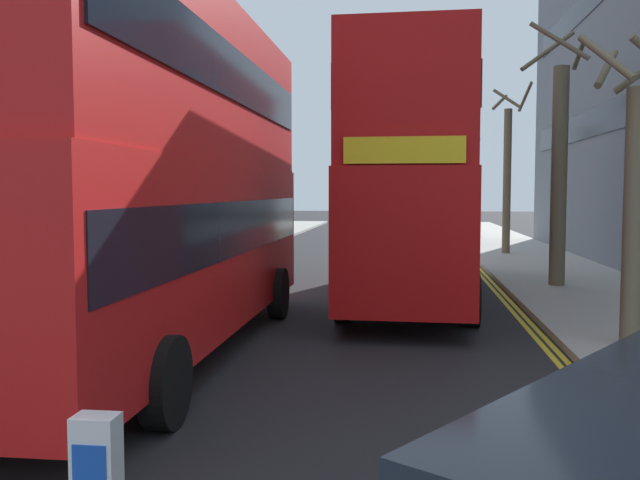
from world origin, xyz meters
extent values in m
cube|color=#ADA89E|center=(6.50, 16.00, 0.07)|extent=(4.00, 80.00, 0.14)
cube|color=#ADA89E|center=(-6.50, 16.00, 0.07)|extent=(4.00, 80.00, 0.14)
cube|color=yellow|center=(4.40, 14.00, 0.00)|extent=(0.10, 56.00, 0.01)
cube|color=yellow|center=(4.24, 14.00, 0.00)|extent=(0.10, 56.00, 0.01)
cube|color=blue|center=(0.00, 3.46, 0.92)|extent=(0.22, 0.01, 0.26)
cube|color=red|center=(-1.93, 10.08, 1.74)|extent=(2.52, 10.80, 2.60)
cube|color=red|center=(-1.93, 10.08, 4.29)|extent=(2.47, 10.59, 2.50)
cube|color=black|center=(-1.93, 10.08, 2.04)|extent=(2.55, 10.37, 0.84)
cube|color=black|center=(-1.93, 10.08, 4.39)|extent=(2.54, 10.16, 0.80)
cube|color=yellow|center=(-1.92, 15.46, 3.29)|extent=(2.00, 0.06, 0.44)
cylinder|color=black|center=(-3.17, 13.43, 0.52)|extent=(0.30, 1.04, 1.04)
cylinder|color=black|center=(-0.67, 13.42, 0.52)|extent=(0.30, 1.04, 1.04)
cylinder|color=black|center=(-0.68, 6.73, 0.52)|extent=(0.30, 1.04, 1.04)
cube|color=#B20F0F|center=(2.06, 16.44, 1.74)|extent=(2.86, 10.88, 2.60)
cube|color=#B20F0F|center=(2.06, 16.44, 4.29)|extent=(2.80, 10.66, 2.50)
cube|color=black|center=(2.06, 16.44, 2.04)|extent=(2.87, 10.45, 0.84)
cube|color=black|center=(2.06, 16.44, 4.39)|extent=(2.85, 10.23, 0.80)
cube|color=yellow|center=(1.88, 11.06, 3.29)|extent=(2.00, 0.13, 0.44)
cube|color=maroon|center=(2.06, 16.44, 5.59)|extent=(2.57, 9.79, 0.10)
cylinder|color=black|center=(3.20, 13.05, 0.52)|extent=(0.33, 1.05, 1.04)
cylinder|color=black|center=(0.70, 13.13, 0.52)|extent=(0.33, 1.05, 1.04)
cylinder|color=black|center=(3.42, 19.74, 0.52)|extent=(0.33, 1.05, 1.04)
cylinder|color=black|center=(0.92, 19.83, 0.52)|extent=(0.33, 1.05, 1.04)
cylinder|color=#6B6047|center=(5.89, 27.91, 3.00)|extent=(0.31, 0.31, 5.71)
cylinder|color=#6B6047|center=(6.55, 28.03, 6.32)|extent=(0.37, 1.39, 1.02)
cylinder|color=#6B6047|center=(5.59, 28.20, 6.15)|extent=(0.71, 0.72, 0.68)
cylinder|color=#6B6047|center=(5.74, 27.43, 6.20)|extent=(1.04, 0.43, 0.79)
cylinder|color=#6B6047|center=(5.88, 18.35, 2.99)|extent=(0.41, 0.41, 5.70)
cylinder|color=#6B6047|center=(6.32, 18.38, 6.15)|extent=(0.18, 0.94, 0.70)
cylinder|color=#6B6047|center=(5.65, 19.07, 6.37)|extent=(1.51, 0.58, 1.13)
cylinder|color=#6B6047|center=(5.67, 17.67, 6.34)|extent=(1.45, 0.55, 1.08)
cylinder|color=#6B6047|center=(5.14, 38.45, 2.75)|extent=(0.31, 0.31, 5.21)
cylinder|color=#6B6047|center=(5.61, 38.35, 5.68)|extent=(0.32, 1.01, 0.75)
cylinder|color=#6B6047|center=(5.17, 39.00, 5.73)|extent=(1.15, 0.18, 0.85)
cylinder|color=#6B6047|center=(4.71, 38.41, 5.66)|extent=(0.21, 0.93, 0.70)
cylinder|color=#6B6047|center=(5.27, 37.89, 5.76)|extent=(1.20, 0.39, 0.90)
cylinder|color=#6B6047|center=(5.50, 11.01, 2.19)|extent=(0.31, 0.31, 4.10)
cylinder|color=#6B6047|center=(5.09, 11.24, 4.57)|extent=(0.60, 0.92, 0.75)
cylinder|color=#6B6047|center=(4.95, 10.75, 4.66)|extent=(0.65, 1.18, 0.93)
cube|color=black|center=(8.48, 22.65, 5.05)|extent=(0.04, 24.64, 1.00)
camera|label=1|loc=(1.93, -0.52, 2.62)|focal=39.07mm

